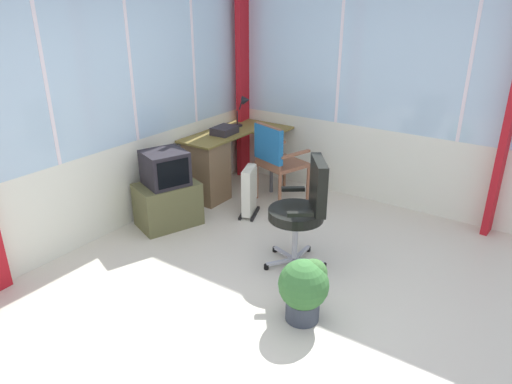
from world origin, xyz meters
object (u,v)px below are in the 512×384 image
wooden_armchair (274,154)px  space_heater (250,191)px  desk_lamp (244,106)px  tv_on_stand (167,193)px  desk (210,166)px  paper_tray (224,130)px  office_chair (305,205)px  tv_remote (270,128)px  potted_plant (305,287)px

wooden_armchair → space_heater: size_ratio=1.71×
desk_lamp → tv_on_stand: size_ratio=0.47×
desk → tv_on_stand: (-0.82, -0.09, -0.04)m
paper_tray → wooden_armchair: bearing=-83.9°
tv_on_stand → desk: bearing=6.0°
desk → office_chair: size_ratio=1.30×
tv_remote → wooden_armchair: size_ratio=0.16×
tv_on_stand → wooden_armchair: bearing=-28.4°
desk_lamp → potted_plant: 3.06m
desk_lamp → tv_on_stand: (-1.53, -0.09, -0.64)m
desk_lamp → tv_remote: (0.07, -0.36, -0.24)m
desk_lamp → tv_remote: 0.44m
tv_on_stand → potted_plant: (-0.58, -2.00, -0.08)m
desk → wooden_armchair: size_ratio=1.38×
office_chair → potted_plant: office_chair is taller
desk → tv_on_stand: bearing=-174.0°
office_chair → potted_plant: size_ratio=2.02×
tv_on_stand → desk_lamp: bearing=3.4°
desk → space_heater: 0.68m
desk_lamp → office_chair: 2.24m
office_chair → tv_on_stand: office_chair is taller
tv_remote → potted_plant: bearing=-122.1°
desk_lamp → space_heater: bearing=-140.7°
desk_lamp → paper_tray: size_ratio=1.30×
desk → desk_lamp: 0.93m
desk_lamp → potted_plant: (-2.11, -2.10, -0.72)m
desk → office_chair: office_chair is taller
desk_lamp → tv_remote: desk_lamp is taller
desk → tv_remote: size_ratio=8.86×
office_chair → wooden_armchair: bearing=43.6°
paper_tray → tv_on_stand: (-1.08, -0.06, -0.43)m
desk_lamp → potted_plant: desk_lamp is taller
tv_remote → paper_tray: (-0.52, 0.32, 0.03)m
paper_tray → office_chair: bearing=-120.0°
desk_lamp → wooden_armchair: 0.90m
wooden_armchair → potted_plant: (-1.73, -1.38, -0.32)m
desk_lamp → tv_remote: size_ratio=2.60×
paper_tray → potted_plant: paper_tray is taller
space_heater → potted_plant: bearing=-132.1°
wooden_armchair → office_chair: office_chair is taller
desk_lamp → wooden_armchair: bearing=-118.1°
space_heater → office_chair: bearing=-120.2°
space_heater → tv_on_stand: bearing=141.7°
desk → potted_plant: bearing=-123.8°
tv_remote → wooden_armchair: 0.59m
desk_lamp → desk: bearing=-179.7°
office_chair → tv_on_stand: bearing=94.3°
desk → tv_remote: (0.78, -0.36, 0.36)m
tv_remote → tv_on_stand: tv_on_stand is taller
tv_remote → office_chair: size_ratio=0.15×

